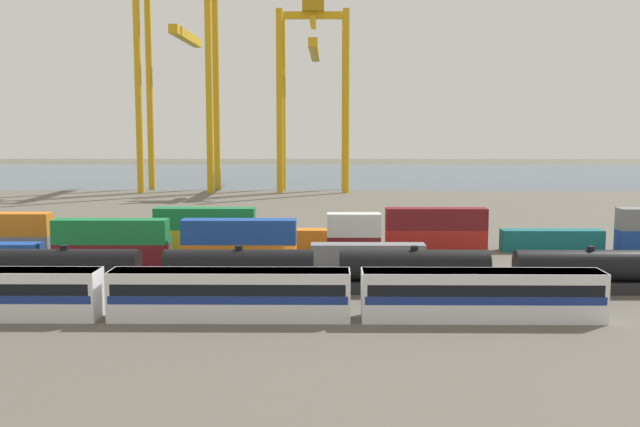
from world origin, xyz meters
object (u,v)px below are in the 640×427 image
object	(u,v)px
freight_tank_row	(414,271)
shipping_container_10	(354,247)
shipping_container_16	(436,240)
gantry_crane_central	(314,73)
shipping_container_12	(91,240)
shipping_container_5	(368,256)
gantry_crane_west	(180,57)
shipping_container_18	(552,240)
shipping_container_3	(239,256)
passenger_train	(230,292)

from	to	relation	value
freight_tank_row	shipping_container_10	distance (m)	17.87
shipping_container_16	gantry_crane_central	world-z (taller)	gantry_crane_central
shipping_container_12	shipping_container_5	bearing A→B (deg)	-18.47
freight_tank_row	shipping_container_5	xyz separation A→B (m)	(-3.60, 11.65, -0.70)
shipping_container_12	gantry_crane_west	xyz separation A→B (m)	(-4.95, 84.14, 28.98)
shipping_container_12	shipping_container_18	distance (m)	55.74
shipping_container_10	freight_tank_row	bearing A→B (deg)	-74.00
shipping_container_3	gantry_crane_central	bearing A→B (deg)	86.41
passenger_train	shipping_container_5	bearing A→B (deg)	60.92
shipping_container_10	shipping_container_12	world-z (taller)	same
gantry_crane_central	shipping_container_3	bearing A→B (deg)	-93.59
shipping_container_3	shipping_container_10	xyz separation A→B (m)	(12.35, 5.52, 0.00)
shipping_container_5	gantry_crane_central	world-z (taller)	gantry_crane_central
shipping_container_5	shipping_container_12	world-z (taller)	same
freight_tank_row	shipping_container_16	distance (m)	23.28
shipping_container_5	gantry_crane_central	size ratio (longest dim) A/B	0.28
shipping_container_3	shipping_container_18	size ratio (longest dim) A/B	1.00
freight_tank_row	gantry_crane_west	xyz separation A→B (m)	(-41.59, 106.83, 28.27)
shipping_container_12	freight_tank_row	bearing A→B (deg)	-31.76
shipping_container_16	gantry_crane_central	size ratio (longest dim) A/B	0.28
freight_tank_row	gantry_crane_west	world-z (taller)	gantry_crane_west
shipping_container_5	gantry_crane_west	distance (m)	106.50
shipping_container_3	gantry_crane_west	world-z (taller)	gantry_crane_west
passenger_train	shipping_container_5	world-z (taller)	passenger_train
passenger_train	shipping_container_16	bearing A→B (deg)	57.50
shipping_container_10	shipping_container_16	bearing A→B (deg)	28.69
shipping_container_3	gantry_crane_west	distance (m)	102.42
shipping_container_12	shipping_container_18	xyz separation A→B (m)	(55.74, 0.00, 0.00)
shipping_container_12	gantry_crane_central	size ratio (longest dim) A/B	0.28
gantry_crane_west	shipping_container_10	bearing A→B (deg)	-67.76
shipping_container_10	shipping_container_16	xyz separation A→B (m)	(10.08, 5.52, 0.00)
freight_tank_row	shipping_container_10	world-z (taller)	freight_tank_row
shipping_container_16	gantry_crane_central	bearing A→B (deg)	100.82
shipping_container_5	passenger_train	bearing A→B (deg)	-119.08
shipping_container_5	shipping_container_16	world-z (taller)	same
freight_tank_row	shipping_container_16	world-z (taller)	freight_tank_row
shipping_container_18	shipping_container_10	bearing A→B (deg)	-167.06
shipping_container_10	shipping_container_16	world-z (taller)	same
shipping_container_18	freight_tank_row	bearing A→B (deg)	-130.08
shipping_container_5	shipping_container_10	world-z (taller)	same
shipping_container_10	gantry_crane_central	bearing A→B (deg)	93.95
shipping_container_3	shipping_container_12	world-z (taller)	same
shipping_container_10	shipping_container_12	distance (m)	32.20
freight_tank_row	shipping_container_12	xyz separation A→B (m)	(-36.64, 22.69, -0.70)
gantry_crane_west	shipping_container_18	bearing A→B (deg)	-54.20
shipping_container_5	shipping_container_16	xyz separation A→B (m)	(8.76, 11.04, 0.00)
shipping_container_10	shipping_container_18	bearing A→B (deg)	12.94
shipping_container_5	shipping_container_10	bearing A→B (deg)	103.46
freight_tank_row	gantry_crane_central	distance (m)	111.69
shipping_container_18	shipping_container_16	bearing A→B (deg)	180.00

